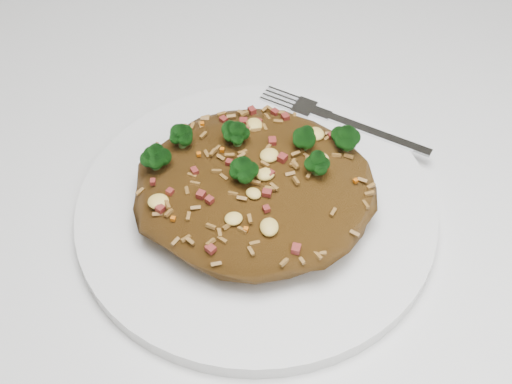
% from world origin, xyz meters
% --- Properties ---
extents(dining_table, '(1.20, 0.80, 0.75)m').
position_xyz_m(dining_table, '(0.00, 0.00, 0.66)').
color(dining_table, silver).
rests_on(dining_table, ground).
extents(plate, '(0.29, 0.29, 0.01)m').
position_xyz_m(plate, '(-0.07, -0.03, 0.76)').
color(plate, white).
rests_on(plate, dining_table).
extents(fried_rice, '(0.19, 0.17, 0.07)m').
position_xyz_m(fried_rice, '(-0.07, -0.03, 0.79)').
color(fried_rice, brown).
rests_on(fried_rice, plate).
extents(fork, '(0.15, 0.09, 0.00)m').
position_xyz_m(fork, '(0.02, 0.06, 0.77)').
color(fork, silver).
rests_on(fork, plate).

